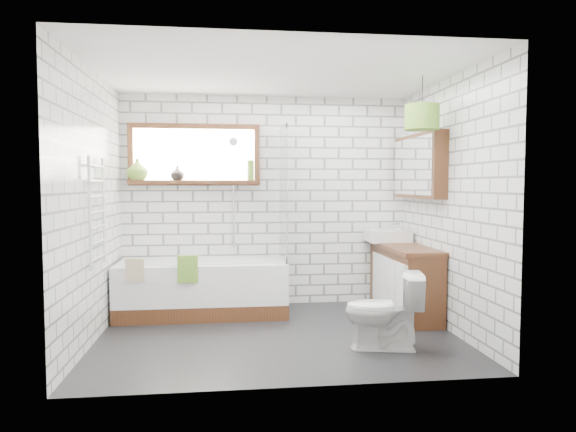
{
  "coord_description": "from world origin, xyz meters",
  "views": [
    {
      "loc": [
        -0.48,
        -4.86,
        1.45
      ],
      "look_at": [
        0.13,
        0.25,
        1.13
      ],
      "focal_mm": 32.0,
      "sensor_mm": 36.0,
      "label": 1
    }
  ],
  "objects": [
    {
      "name": "wall_back",
      "position": [
        0.0,
        1.3,
        1.25
      ],
      "size": [
        3.4,
        0.01,
        2.5
      ],
      "primitive_type": "cube",
      "color": "white",
      "rests_on": "ground"
    },
    {
      "name": "towel_green",
      "position": [
        -0.89,
        0.49,
        0.58
      ],
      "size": [
        0.21,
        0.06,
        0.28
      ],
      "primitive_type": "cube",
      "color": "olive",
      "rests_on": "bathtub"
    },
    {
      "name": "vase_dark",
      "position": [
        -1.05,
        1.23,
        1.56
      ],
      "size": [
        0.21,
        0.21,
        0.17
      ],
      "primitive_type": "imported",
      "rotation": [
        0.0,
        0.0,
        -0.35
      ],
      "color": "black",
      "rests_on": "window"
    },
    {
      "name": "tap",
      "position": [
        1.58,
        1.05,
        0.9
      ],
      "size": [
        0.04,
        0.04,
        0.16
      ],
      "primitive_type": "cylinder",
      "rotation": [
        0.0,
        0.0,
        -0.3
      ],
      "color": "silver",
      "rests_on": "vanity"
    },
    {
      "name": "floor",
      "position": [
        0.0,
        0.0,
        -0.01
      ],
      "size": [
        3.4,
        2.6,
        0.01
      ],
      "primitive_type": "cube",
      "color": "black",
      "rests_on": "ground"
    },
    {
      "name": "towel_beige",
      "position": [
        -1.42,
        0.49,
        0.58
      ],
      "size": [
        0.19,
        0.05,
        0.24
      ],
      "primitive_type": "cube",
      "color": "tan",
      "rests_on": "bathtub"
    },
    {
      "name": "shower_screen",
      "position": [
        0.15,
        0.89,
        1.35
      ],
      "size": [
        0.02,
        0.72,
        1.5
      ],
      "primitive_type": "cube",
      "color": "white",
      "rests_on": "bathtub"
    },
    {
      "name": "wall_front",
      "position": [
        0.0,
        -1.3,
        1.25
      ],
      "size": [
        3.4,
        0.01,
        2.5
      ],
      "primitive_type": "cube",
      "color": "white",
      "rests_on": "ground"
    },
    {
      "name": "shower_riser",
      "position": [
        -0.4,
        1.26,
        1.35
      ],
      "size": [
        0.02,
        0.02,
        1.3
      ],
      "primitive_type": "cylinder",
      "color": "silver",
      "rests_on": "wall_back"
    },
    {
      "name": "wall_right",
      "position": [
        1.7,
        0.0,
        1.25
      ],
      "size": [
        0.01,
        2.6,
        2.5
      ],
      "primitive_type": "cube",
      "color": "white",
      "rests_on": "ground"
    },
    {
      "name": "vanity",
      "position": [
        1.48,
        0.62,
        0.39
      ],
      "size": [
        0.43,
        1.35,
        0.77
      ],
      "primitive_type": "cube",
      "color": "#3A1E10",
      "rests_on": "floor"
    },
    {
      "name": "ceiling",
      "position": [
        0.0,
        0.0,
        2.5
      ],
      "size": [
        3.4,
        2.6,
        0.01
      ],
      "primitive_type": "cube",
      "color": "white",
      "rests_on": "ground"
    },
    {
      "name": "mirror_cabinet",
      "position": [
        1.62,
        0.6,
        1.65
      ],
      "size": [
        0.16,
        1.2,
        0.7
      ],
      "primitive_type": "cube",
      "color": "#3A1E10",
      "rests_on": "wall_right"
    },
    {
      "name": "basin",
      "position": [
        1.42,
        1.05,
        0.84
      ],
      "size": [
        0.48,
        0.42,
        0.14
      ],
      "primitive_type": "cube",
      "color": "white",
      "rests_on": "vanity"
    },
    {
      "name": "towel_radiator",
      "position": [
        -1.66,
        0.0,
        1.2
      ],
      "size": [
        0.06,
        0.52,
        1.0
      ],
      "primitive_type": "cube",
      "color": "white",
      "rests_on": "wall_left"
    },
    {
      "name": "pendant",
      "position": [
        1.4,
        -0.04,
        2.1
      ],
      "size": [
        0.33,
        0.33,
        0.24
      ],
      "primitive_type": "cylinder",
      "color": "olive",
      "rests_on": "ceiling"
    },
    {
      "name": "wall_left",
      "position": [
        -1.7,
        0.0,
        1.25
      ],
      "size": [
        0.01,
        2.6,
        2.5
      ],
      "primitive_type": "cube",
      "color": "white",
      "rests_on": "ground"
    },
    {
      "name": "toilet",
      "position": [
        0.88,
        -0.53,
        0.34
      ],
      "size": [
        0.51,
        0.73,
        0.68
      ],
      "primitive_type": "imported",
      "rotation": [
        0.0,
        0.0,
        -1.78
      ],
      "color": "white",
      "rests_on": "floor"
    },
    {
      "name": "bottle",
      "position": [
        -0.2,
        1.23,
        1.6
      ],
      "size": [
        0.1,
        0.1,
        0.24
      ],
      "primitive_type": "cylinder",
      "rotation": [
        0.0,
        0.0,
        -0.42
      ],
      "color": "olive",
      "rests_on": "window"
    },
    {
      "name": "bathtub",
      "position": [
        -0.75,
        0.89,
        0.3
      ],
      "size": [
        1.84,
        0.81,
        0.6
      ],
      "primitive_type": "cube",
      "color": "white",
      "rests_on": "floor"
    },
    {
      "name": "window",
      "position": [
        -0.85,
        1.26,
        1.8
      ],
      "size": [
        1.52,
        0.16,
        0.68
      ],
      "primitive_type": "cube",
      "color": "#3A1E10",
      "rests_on": "wall_back"
    },
    {
      "name": "vase_olive",
      "position": [
        -1.5,
        1.23,
        1.6
      ],
      "size": [
        0.29,
        0.29,
        0.25
      ],
      "primitive_type": "imported",
      "rotation": [
        0.0,
        0.0,
        0.23
      ],
      "color": "olive",
      "rests_on": "window"
    }
  ]
}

